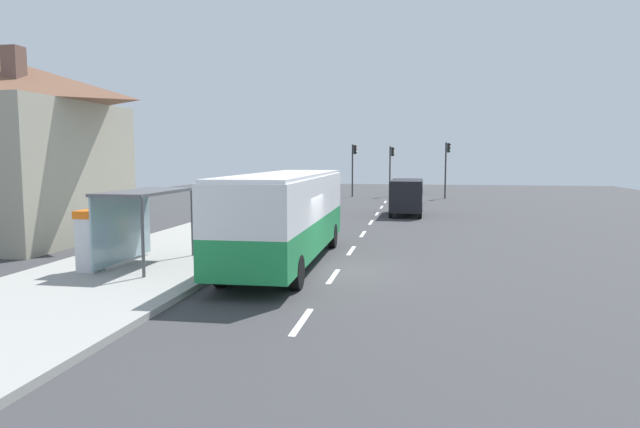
{
  "coord_description": "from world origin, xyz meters",
  "views": [
    {
      "loc": [
        2.8,
        -18.39,
        3.79
      ],
      "look_at": [
        -1.0,
        3.79,
        1.5
      ],
      "focal_mm": 31.57,
      "sensor_mm": 36.0,
      "label": 1
    }
  ],
  "objects_px": {
    "recycling_bin_orange": "(243,233)",
    "sedan_far": "(411,186)",
    "bus": "(286,212)",
    "white_van": "(407,194)",
    "traffic_light_near_side": "(447,161)",
    "ticket_machine": "(90,240)",
    "sedan_near": "(410,194)",
    "traffic_light_far_side": "(353,162)",
    "recycling_bin_green": "(238,236)",
    "traffic_light_median": "(391,163)",
    "recycling_bin_blue": "(232,238)",
    "bus_shelter": "(137,208)"
  },
  "relations": [
    {
      "from": "recycling_bin_orange",
      "to": "sedan_far",
      "type": "bearing_deg",
      "value": 80.03
    },
    {
      "from": "ticket_machine",
      "to": "traffic_light_far_side",
      "type": "xyz_separation_m",
      "value": [
        4.23,
        37.14,
        2.13
      ]
    },
    {
      "from": "recycling_bin_green",
      "to": "traffic_light_near_side",
      "type": "distance_m",
      "value": 32.59
    },
    {
      "from": "bus_shelter",
      "to": "traffic_light_far_side",
      "type": "bearing_deg",
      "value": 84.71
    },
    {
      "from": "white_van",
      "to": "ticket_machine",
      "type": "height_order",
      "value": "white_van"
    },
    {
      "from": "white_van",
      "to": "traffic_light_far_side",
      "type": "bearing_deg",
      "value": 108.13
    },
    {
      "from": "traffic_light_near_side",
      "to": "traffic_light_far_side",
      "type": "height_order",
      "value": "traffic_light_near_side"
    },
    {
      "from": "bus",
      "to": "bus_shelter",
      "type": "height_order",
      "value": "bus"
    },
    {
      "from": "ticket_machine",
      "to": "traffic_light_far_side",
      "type": "bearing_deg",
      "value": 83.5
    },
    {
      "from": "sedan_near",
      "to": "bus_shelter",
      "type": "distance_m",
      "value": 30.45
    },
    {
      "from": "recycling_bin_orange",
      "to": "bus_shelter",
      "type": "distance_m",
      "value": 5.38
    },
    {
      "from": "ticket_machine",
      "to": "traffic_light_far_side",
      "type": "distance_m",
      "value": 37.44
    },
    {
      "from": "traffic_light_median",
      "to": "bus_shelter",
      "type": "bearing_deg",
      "value": -100.55
    },
    {
      "from": "sedan_near",
      "to": "recycling_bin_orange",
      "type": "height_order",
      "value": "sedan_near"
    },
    {
      "from": "recycling_bin_green",
      "to": "traffic_light_near_side",
      "type": "xyz_separation_m",
      "value": [
        9.7,
        31.0,
        2.73
      ]
    },
    {
      "from": "ticket_machine",
      "to": "traffic_light_near_side",
      "type": "height_order",
      "value": "traffic_light_near_side"
    },
    {
      "from": "traffic_light_median",
      "to": "bus_shelter",
      "type": "distance_m",
      "value": 37.23
    },
    {
      "from": "ticket_machine",
      "to": "traffic_light_median",
      "type": "height_order",
      "value": "traffic_light_median"
    },
    {
      "from": "ticket_machine",
      "to": "recycling_bin_blue",
      "type": "bearing_deg",
      "value": 56.01
    },
    {
      "from": "recycling_bin_green",
      "to": "traffic_light_far_side",
      "type": "height_order",
      "value": "traffic_light_far_side"
    },
    {
      "from": "traffic_light_far_side",
      "to": "bus_shelter",
      "type": "relative_size",
      "value": 1.24
    },
    {
      "from": "sedan_far",
      "to": "traffic_light_near_side",
      "type": "distance_m",
      "value": 7.82
    },
    {
      "from": "ticket_machine",
      "to": "white_van",
      "type": "bearing_deg",
      "value": 65.54
    },
    {
      "from": "bus",
      "to": "white_van",
      "type": "distance_m",
      "value": 18.26
    },
    {
      "from": "recycling_bin_green",
      "to": "bus_shelter",
      "type": "bearing_deg",
      "value": -119.0
    },
    {
      "from": "sedan_near",
      "to": "recycling_bin_green",
      "type": "xyz_separation_m",
      "value": [
        -6.5,
        -25.16,
        -0.14
      ]
    },
    {
      "from": "bus",
      "to": "sedan_far",
      "type": "bearing_deg",
      "value": 84.26
    },
    {
      "from": "recycling_bin_orange",
      "to": "bus_shelter",
      "type": "bearing_deg",
      "value": -115.25
    },
    {
      "from": "recycling_bin_orange",
      "to": "traffic_light_median",
      "type": "bearing_deg",
      "value": 81.79
    },
    {
      "from": "white_van",
      "to": "traffic_light_near_side",
      "type": "xyz_separation_m",
      "value": [
        3.3,
        15.39,
        2.04
      ]
    },
    {
      "from": "recycling_bin_green",
      "to": "bus_shelter",
      "type": "height_order",
      "value": "bus_shelter"
    },
    {
      "from": "bus",
      "to": "traffic_light_median",
      "type": "relative_size",
      "value": 2.31
    },
    {
      "from": "sedan_near",
      "to": "recycling_bin_orange",
      "type": "relative_size",
      "value": 4.7
    },
    {
      "from": "recycling_bin_green",
      "to": "recycling_bin_orange",
      "type": "xyz_separation_m",
      "value": [
        0.0,
        0.7,
        0.0
      ]
    },
    {
      "from": "sedan_far",
      "to": "traffic_light_near_side",
      "type": "bearing_deg",
      "value": -64.29
    },
    {
      "from": "traffic_light_far_side",
      "to": "traffic_light_median",
      "type": "relative_size",
      "value": 1.04
    },
    {
      "from": "sedan_far",
      "to": "traffic_light_median",
      "type": "bearing_deg",
      "value": -110.58
    },
    {
      "from": "traffic_light_far_side",
      "to": "traffic_light_median",
      "type": "height_order",
      "value": "traffic_light_far_side"
    },
    {
      "from": "bus",
      "to": "white_van",
      "type": "bearing_deg",
      "value": 77.62
    },
    {
      "from": "sedan_near",
      "to": "recycling_bin_blue",
      "type": "bearing_deg",
      "value": -104.12
    },
    {
      "from": "bus",
      "to": "bus_shelter",
      "type": "xyz_separation_m",
      "value": [
        -4.7,
        -1.77,
        0.25
      ]
    },
    {
      "from": "bus",
      "to": "recycling_bin_blue",
      "type": "bearing_deg",
      "value": 148.57
    },
    {
      "from": "traffic_light_far_side",
      "to": "traffic_light_median",
      "type": "distance_m",
      "value": 3.59
    },
    {
      "from": "bus",
      "to": "traffic_light_far_side",
      "type": "distance_m",
      "value": 34.08
    },
    {
      "from": "sedan_near",
      "to": "traffic_light_far_side",
      "type": "distance_m",
      "value": 8.92
    },
    {
      "from": "sedan_near",
      "to": "traffic_light_near_side",
      "type": "relative_size",
      "value": 0.88
    },
    {
      "from": "recycling_bin_blue",
      "to": "traffic_light_far_side",
      "type": "xyz_separation_m",
      "value": [
        1.1,
        32.5,
        2.65
      ]
    },
    {
      "from": "recycling_bin_green",
      "to": "traffic_light_far_side",
      "type": "distance_m",
      "value": 31.93
    },
    {
      "from": "recycling_bin_blue",
      "to": "traffic_light_near_side",
      "type": "relative_size",
      "value": 0.19
    },
    {
      "from": "recycling_bin_orange",
      "to": "bus_shelter",
      "type": "relative_size",
      "value": 0.24
    }
  ]
}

